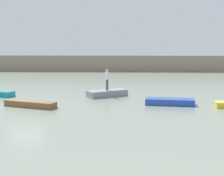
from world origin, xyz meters
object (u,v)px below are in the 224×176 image
object	(u,v)px
rowboat_blue	(170,102)
person_white_shirt	(107,79)
rowboat_grey	(107,93)
rowboat_brown	(30,104)

from	to	relation	value
rowboat_blue	person_white_shirt	bearing A→B (deg)	150.88
rowboat_blue	person_white_shirt	size ratio (longest dim) A/B	2.00
rowboat_grey	person_white_shirt	distance (m)	1.28
rowboat_brown	person_white_shirt	world-z (taller)	person_white_shirt
rowboat_brown	rowboat_blue	distance (m)	10.29
rowboat_brown	rowboat_blue	world-z (taller)	rowboat_blue
rowboat_grey	person_white_shirt	world-z (taller)	person_white_shirt
person_white_shirt	rowboat_brown	bearing A→B (deg)	-137.39
rowboat_blue	rowboat_brown	bearing A→B (deg)	-165.19
rowboat_grey	rowboat_blue	world-z (taller)	rowboat_grey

